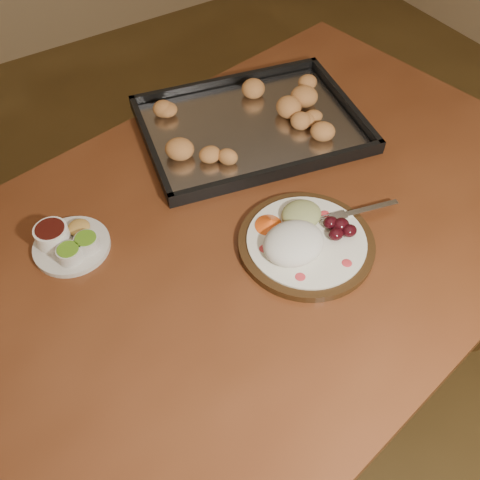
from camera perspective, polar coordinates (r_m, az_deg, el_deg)
ground at (r=1.83m, az=1.54°, el=-8.05°), size 4.00×4.00×0.00m
dining_table at (r=1.13m, az=-0.19°, el=-2.66°), size 1.63×1.14×0.75m
dinner_plate at (r=1.03m, az=6.73°, el=0.08°), size 0.35×0.26×0.06m
condiment_saucer at (r=1.07m, az=-17.88°, el=-0.22°), size 0.15×0.15×0.05m
baking_tray at (r=1.28m, az=1.17°, el=12.30°), size 0.57×0.47×0.05m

